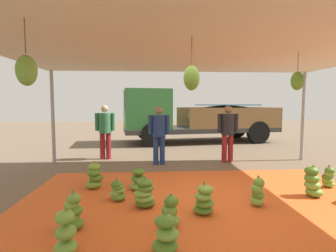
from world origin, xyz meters
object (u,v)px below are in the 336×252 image
at_px(banana_bunch_1, 144,194).
at_px(banana_bunch_11, 313,183).
at_px(banana_bunch_7, 258,193).
at_px(banana_bunch_12, 328,178).
at_px(banana_bunch_2, 138,180).
at_px(banana_bunch_8, 166,235).
at_px(worker_2, 105,128).
at_px(banana_bunch_10, 204,201).
at_px(cargo_truck_main, 193,116).
at_px(banana_bunch_4, 118,191).
at_px(banana_bunch_9, 66,234).
at_px(banana_bunch_0, 94,176).
at_px(banana_bunch_6, 171,212).
at_px(worker_1, 159,131).
at_px(banana_bunch_3, 74,212).
at_px(worker_0, 228,129).

xyz_separation_m(banana_bunch_1, banana_bunch_11, (3.14, 0.31, 0.04)).
distance_m(banana_bunch_7, banana_bunch_11, 1.28).
bearing_deg(banana_bunch_12, banana_bunch_2, 178.60).
height_order(banana_bunch_8, worker_2, worker_2).
distance_m(banana_bunch_10, cargo_truck_main, 8.11).
bearing_deg(banana_bunch_4, banana_bunch_9, -102.54).
distance_m(banana_bunch_2, banana_bunch_11, 3.36).
bearing_deg(banana_bunch_0, banana_bunch_11, -10.06).
bearing_deg(banana_bunch_10, banana_bunch_6, -144.66).
bearing_deg(banana_bunch_7, banana_bunch_0, 159.10).
xyz_separation_m(banana_bunch_4, worker_1, (0.82, 2.84, 0.80)).
distance_m(banana_bunch_8, worker_1, 4.60).
distance_m(banana_bunch_10, worker_1, 3.64).
relative_size(banana_bunch_6, banana_bunch_12, 1.01).
distance_m(banana_bunch_3, banana_bunch_11, 4.23).
bearing_deg(banana_bunch_3, banana_bunch_4, 66.00).
bearing_deg(banana_bunch_8, banana_bunch_2, 101.12).
relative_size(banana_bunch_1, banana_bunch_10, 1.03).
bearing_deg(banana_bunch_11, banana_bunch_2, 169.54).
bearing_deg(banana_bunch_12, banana_bunch_4, -173.49).
bearing_deg(banana_bunch_9, worker_0, 55.16).
bearing_deg(banana_bunch_2, worker_1, 77.77).
xyz_separation_m(banana_bunch_8, worker_2, (-1.65, 5.40, 0.79)).
bearing_deg(worker_1, banana_bunch_12, -33.96).
bearing_deg(banana_bunch_6, banana_bunch_0, 129.03).
relative_size(banana_bunch_4, banana_bunch_12, 0.87).
bearing_deg(banana_bunch_0, banana_bunch_10, -34.74).
xyz_separation_m(banana_bunch_0, banana_bunch_10, (2.01, -1.39, -0.03)).
bearing_deg(cargo_truck_main, banana_bunch_10, -97.75).
distance_m(banana_bunch_1, banana_bunch_11, 3.16).
bearing_deg(worker_2, banana_bunch_8, -72.99).
bearing_deg(banana_bunch_9, banana_bunch_0, 94.65).
distance_m(banana_bunch_4, banana_bunch_10, 1.59).
bearing_deg(banana_bunch_6, banana_bunch_10, 35.34).
relative_size(banana_bunch_7, banana_bunch_12, 1.11).
relative_size(banana_bunch_10, worker_1, 0.31).
bearing_deg(banana_bunch_10, cargo_truck_main, 82.25).
relative_size(banana_bunch_8, cargo_truck_main, 0.07).
height_order(banana_bunch_6, cargo_truck_main, cargo_truck_main).
bearing_deg(banana_bunch_3, banana_bunch_0, 93.23).
distance_m(banana_bunch_2, banana_bunch_10, 1.68).
bearing_deg(cargo_truck_main, banana_bunch_1, -104.92).
bearing_deg(worker_1, worker_2, 153.12).
distance_m(banana_bunch_9, cargo_truck_main, 9.49).
height_order(banana_bunch_4, worker_0, worker_0).
distance_m(banana_bunch_4, worker_1, 3.06).
height_order(banana_bunch_10, worker_1, worker_1).
relative_size(banana_bunch_0, worker_1, 0.34).
bearing_deg(worker_0, worker_1, -175.09).
bearing_deg(banana_bunch_11, banana_bunch_0, 169.94).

